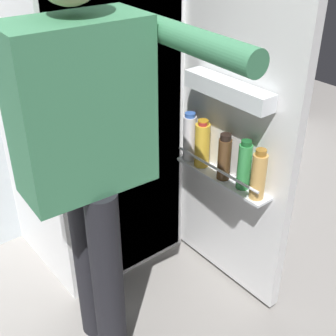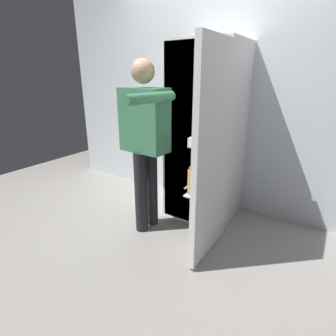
% 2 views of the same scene
% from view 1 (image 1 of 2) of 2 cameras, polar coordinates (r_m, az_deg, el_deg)
% --- Properties ---
extents(ground_plane, '(6.27, 6.27, 0.00)m').
position_cam_1_polar(ground_plane, '(2.29, -0.75, -15.74)').
color(ground_plane, gray).
extents(refrigerator, '(0.71, 1.25, 1.77)m').
position_cam_1_polar(refrigerator, '(2.16, -8.80, 9.25)').
color(refrigerator, white).
rests_on(refrigerator, ground_plane).
extents(person, '(0.53, 0.76, 1.59)m').
position_cam_1_polar(person, '(1.55, -9.93, 3.17)').
color(person, black).
rests_on(person, ground_plane).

